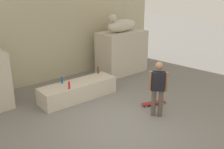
{
  "coord_description": "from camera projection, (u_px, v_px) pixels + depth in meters",
  "views": [
    {
      "loc": [
        -4.41,
        -4.84,
        3.8
      ],
      "look_at": [
        0.44,
        1.05,
        1.1
      ],
      "focal_mm": 42.76,
      "sensor_mm": 36.0,
      "label": 1
    }
  ],
  "objects": [
    {
      "name": "ground_plane",
      "position": [
        124.0,
        125.0,
        7.43
      ],
      "size": [
        40.0,
        40.0,
        0.0
      ],
      "primitive_type": "plane",
      "color": "slate"
    },
    {
      "name": "facade_wall",
      "position": [
        39.0,
        6.0,
        9.95
      ],
      "size": [
        10.72,
        0.6,
        5.81
      ],
      "primitive_type": "cube",
      "color": "#C0B794",
      "rests_on": "ground_plane"
    },
    {
      "name": "pedestal_right",
      "position": [
        122.0,
        52.0,
        11.44
      ],
      "size": [
        2.05,
        1.14,
        1.78
      ],
      "primitive_type": "cube",
      "color": "beige",
      "rests_on": "ground_plane"
    },
    {
      "name": "statue_reclining_right",
      "position": [
        121.0,
        25.0,
        11.03
      ],
      "size": [
        1.66,
        0.75,
        0.78
      ],
      "rotation": [
        0.0,
        0.0,
        3.26
      ],
      "color": "beige",
      "rests_on": "pedestal_right"
    },
    {
      "name": "ledge_block",
      "position": [
        78.0,
        90.0,
        9.03
      ],
      "size": [
        2.68,
        0.81,
        0.57
      ],
      "primitive_type": "cube",
      "color": "beige",
      "rests_on": "ground_plane"
    },
    {
      "name": "skater",
      "position": [
        158.0,
        87.0,
        7.62
      ],
      "size": [
        0.39,
        0.43,
        1.67
      ],
      "rotation": [
        0.0,
        0.0,
        5.42
      ],
      "color": "brown",
      "rests_on": "ground_plane"
    },
    {
      "name": "skateboard",
      "position": [
        154.0,
        103.0,
        8.61
      ],
      "size": [
        0.82,
        0.43,
        0.08
      ],
      "rotation": [
        0.0,
        0.0,
        5.99
      ],
      "color": "maroon",
      "rests_on": "ground_plane"
    },
    {
      "name": "bottle_blue",
      "position": [
        62.0,
        80.0,
        8.82
      ],
      "size": [
        0.06,
        0.06,
        0.28
      ],
      "color": "#194C99",
      "rests_on": "ledge_block"
    },
    {
      "name": "bottle_red",
      "position": [
        69.0,
        85.0,
        8.36
      ],
      "size": [
        0.06,
        0.06,
        0.29
      ],
      "color": "red",
      "rests_on": "ledge_block"
    },
    {
      "name": "bottle_brown",
      "position": [
        98.0,
        70.0,
        9.76
      ],
      "size": [
        0.06,
        0.06,
        0.31
      ],
      "color": "#593314",
      "rests_on": "ledge_block"
    }
  ]
}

